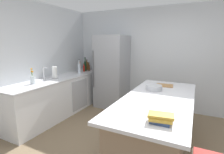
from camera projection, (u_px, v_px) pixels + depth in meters
wall_rear at (161, 59)px, 4.37m from camera, size 6.00×0.10×2.60m
wall_left at (18, 63)px, 3.47m from camera, size 0.10×6.00×2.60m
counter_run_left at (60, 96)px, 4.12m from camera, size 0.69×2.75×0.91m
kitchen_island at (157, 125)px, 2.65m from camera, size 0.98×2.29×0.91m
refrigerator at (112, 72)px, 4.60m from camera, size 0.77×0.78×1.90m
sink_faucet at (44, 73)px, 3.69m from camera, size 0.15×0.05×0.30m
flower_vase at (33, 79)px, 3.40m from camera, size 0.09×0.09×0.32m
paper_towel_roll at (55, 73)px, 3.91m from camera, size 0.14×0.14×0.31m
whiskey_bottle at (87, 66)px, 5.14m from camera, size 0.09×0.09×0.31m
syrup_bottle at (89, 67)px, 5.00m from camera, size 0.06×0.06×0.24m
wine_bottle at (85, 66)px, 4.94m from camera, size 0.07×0.07×0.40m
hot_sauce_bottle at (84, 68)px, 4.87m from camera, size 0.05×0.05×0.23m
vinegar_bottle at (80, 68)px, 4.79m from camera, size 0.05×0.05×0.30m
olive_oil_bottle at (79, 67)px, 4.70m from camera, size 0.05×0.05×0.34m
soda_bottle at (79, 68)px, 4.58m from camera, size 0.08×0.08×0.37m
cookbook_stack at (161, 118)px, 1.75m from camera, size 0.28×0.22×0.09m
mixing_bowl at (154, 88)px, 2.95m from camera, size 0.27×0.27×0.09m
cutting_board at (165, 85)px, 3.25m from camera, size 0.33×0.26×0.02m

